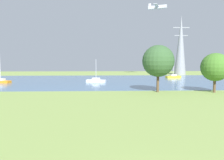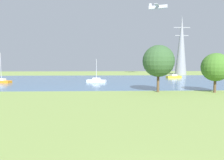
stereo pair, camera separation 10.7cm
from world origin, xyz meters
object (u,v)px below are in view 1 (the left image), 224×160
sailboat_white (96,80)px  electricity_pylon (181,45)px  sailboat_orange (1,81)px  tree_mid_shore (158,61)px  sailboat_yellow (173,76)px  tree_west_near (215,67)px  light_aircraft (157,7)px

sailboat_white → electricity_pylon: size_ratio=0.26×
sailboat_orange → tree_mid_shore: (33.87, -15.93, 4.81)m
tree_mid_shore → sailboat_orange: bearing=154.8°
sailboat_yellow → tree_mid_shore: tree_mid_shore is taller
tree_mid_shore → electricity_pylon: electricity_pylon is taller
sailboat_yellow → electricity_pylon: 20.49m
tree_west_near → electricity_pylon: 48.25m
electricity_pylon → light_aircraft: bearing=-150.8°
sailboat_yellow → sailboat_white: bearing=-151.7°
sailboat_yellow → sailboat_orange: 48.53m
sailboat_white → light_aircraft: (20.70, 22.25, 23.55)m
sailboat_white → tree_west_near: (20.47, -18.10, 3.81)m
electricity_pylon → light_aircraft: (-10.87, -6.08, 12.76)m
tree_mid_shore → light_aircraft: light_aircraft is taller
electricity_pylon → light_aircraft: light_aircraft is taller
tree_west_near → light_aircraft: (0.23, 40.35, 19.74)m
light_aircraft → sailboat_orange: bearing=-151.7°
sailboat_white → tree_west_near: size_ratio=0.87×
tree_west_near → electricity_pylon: bearing=76.6°
sailboat_yellow → light_aircraft: light_aircraft is taller
sailboat_white → sailboat_yellow: 26.95m
sailboat_white → electricity_pylon: electricity_pylon is taller
tree_west_near → electricity_pylon: (11.10, 46.43, 6.99)m
tree_west_near → electricity_pylon: electricity_pylon is taller
sailboat_white → light_aircraft: light_aircraft is taller
sailboat_white → tree_mid_shore: bearing=-56.9°
sailboat_orange → tree_mid_shore: tree_mid_shore is taller
sailboat_yellow → sailboat_orange: size_ratio=0.96×
sailboat_white → sailboat_orange: size_ratio=0.79×
sailboat_orange → light_aircraft: 54.68m
tree_mid_shore → electricity_pylon: bearing=65.8°
sailboat_orange → tree_mid_shore: size_ratio=0.90×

